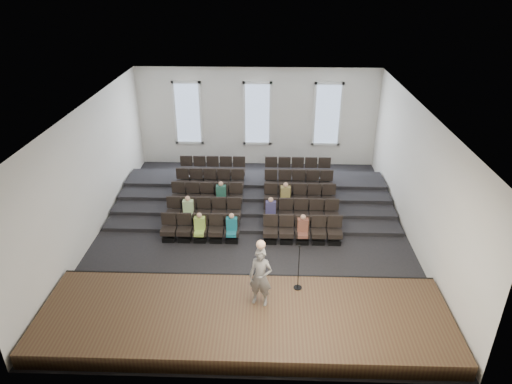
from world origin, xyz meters
TOP-DOWN VIEW (x-y plane):
  - ground at (0.00, 0.00)m, footprint 14.00×14.00m
  - ceiling at (0.00, 0.00)m, footprint 12.00×14.00m
  - wall_back at (0.00, 7.02)m, footprint 12.00×0.04m
  - wall_front at (0.00, -7.02)m, footprint 12.00×0.04m
  - wall_left at (-6.02, 0.00)m, footprint 0.04×14.00m
  - wall_right at (6.02, 0.00)m, footprint 0.04×14.00m
  - stage at (0.00, -5.10)m, footprint 11.80×3.60m
  - stage_lip at (0.00, -3.33)m, footprint 11.80×0.06m
  - risers at (0.00, 3.17)m, footprint 11.80×4.80m
  - seating_rows at (-0.00, 1.54)m, footprint 6.80×4.70m
  - windows at (0.00, 6.95)m, footprint 8.44×0.10m
  - audience at (-0.36, 0.30)m, footprint 4.85×2.64m
  - speaker at (0.45, -4.66)m, footprint 0.78×0.62m
  - mic_stand at (1.58, -3.94)m, footprint 0.26×0.26m

SIDE VIEW (x-z plane):
  - ground at x=0.00m, z-range 0.00..0.00m
  - risers at x=0.00m, z-range -0.10..0.50m
  - stage at x=0.00m, z-range 0.00..0.50m
  - stage_lip at x=0.00m, z-range -0.01..0.51m
  - seating_rows at x=0.00m, z-range -0.15..1.52m
  - audience at x=-0.36m, z-range 0.26..1.36m
  - mic_stand at x=1.58m, z-range 0.19..1.74m
  - speaker at x=0.45m, z-range 0.50..2.36m
  - wall_back at x=0.00m, z-range 0.00..5.00m
  - wall_front at x=0.00m, z-range 0.00..5.00m
  - wall_left at x=-6.02m, z-range 0.00..5.00m
  - wall_right at x=6.02m, z-range 0.00..5.00m
  - windows at x=0.00m, z-range 1.08..4.32m
  - ceiling at x=0.00m, z-range 5.00..5.02m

